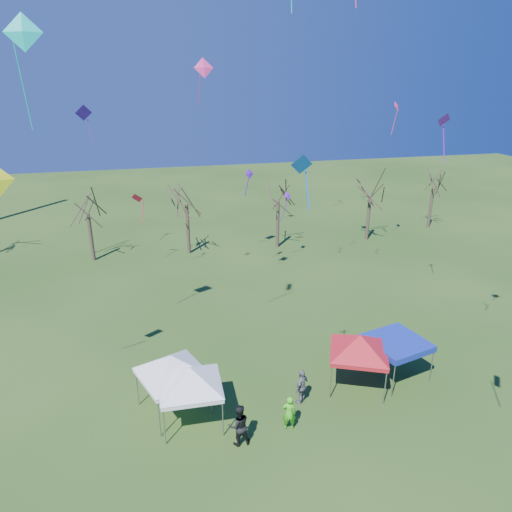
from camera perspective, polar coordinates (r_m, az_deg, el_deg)
The scene contains 22 objects.
ground at distance 22.21m, azimuth 5.61°, elevation -21.15°, with size 140.00×140.00×0.00m, color #254616.
tree_1 at distance 41.32m, azimuth -20.55°, elevation 7.02°, with size 3.42×3.42×7.54m.
tree_2 at distance 40.82m, azimuth -8.82°, elevation 8.67°, with size 3.71×3.71×8.18m.
tree_3 at distance 42.12m, azimuth 2.82°, elevation 8.98°, with size 3.59×3.59×7.91m.
tree_4 at distance 45.62m, azimuth 14.27°, elevation 9.28°, with size 3.58×3.58×7.89m.
tree_5 at distance 51.77m, azimuth 21.50°, elevation 9.45°, with size 3.39×3.39×7.46m.
tent_white_west at distance 22.00m, azimuth -10.54°, elevation -12.59°, with size 3.72×3.72×3.51m.
tent_white_mid at distance 21.25m, azimuth -8.28°, elevation -14.07°, with size 3.84×3.84×3.39m.
tent_red at distance 23.82m, azimuth 12.87°, elevation -10.02°, with size 3.69×3.69×3.47m.
tent_blue at distance 25.42m, azimuth 17.18°, elevation -10.37°, with size 3.38×3.38×2.21m.
person_dark at distance 21.01m, azimuth -2.14°, elevation -20.38°, with size 0.96×0.75×1.97m, color black.
person_green at distance 21.84m, azimuth 4.17°, elevation -18.96°, with size 0.63×0.41×1.73m, color #49D021.
person_grey at distance 23.28m, azimuth 5.72°, elevation -15.90°, with size 1.09×0.45×1.85m, color slate.
kite_12 at distance 40.98m, azimuth 17.18°, elevation 17.40°, with size 0.98×0.93×2.70m.
kite_13 at distance 38.58m, azimuth -14.61°, elevation 7.01°, with size 1.22×1.08×2.60m.
kite_11 at distance 33.53m, azimuth -6.55°, elevation 22.32°, with size 1.43×0.82×3.06m.
kite_17 at distance 30.11m, azimuth 22.41°, elevation 15.36°, with size 1.01×0.68×2.86m.
kite_22 at distance 38.17m, azimuth 3.92°, elevation 7.38°, with size 1.00×0.94×2.60m.
kite_27 at distance 17.58m, azimuth 5.73°, elevation 11.24°, with size 0.88×0.59×2.16m.
kite_8 at distance 22.42m, azimuth -27.16°, elevation 23.58°, with size 1.57×0.69×4.61m.
kite_2 at distance 38.91m, azimuth -20.76°, elevation 16.39°, with size 1.42×0.99×3.25m.
kite_19 at distance 34.36m, azimuth -0.85°, elevation 10.14°, with size 0.79×0.61×2.07m.
Camera 1 is at (-5.93, -15.37, 14.89)m, focal length 32.00 mm.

